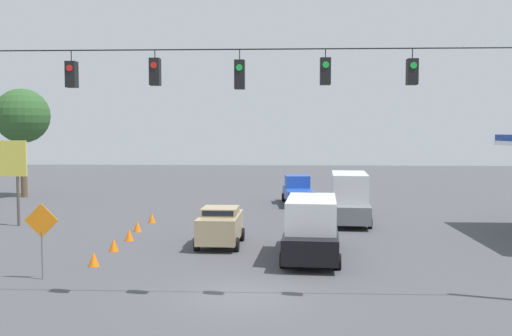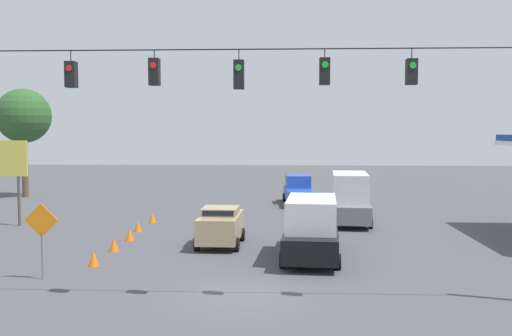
# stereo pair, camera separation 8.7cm
# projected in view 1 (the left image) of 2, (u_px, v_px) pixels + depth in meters

# --- Properties ---
(ground_plane) EXTENTS (140.00, 140.00, 0.00)m
(ground_plane) POSITION_uv_depth(u_px,v_px,m) (242.00, 296.00, 19.07)
(ground_plane) COLOR #47474C
(overhead_signal_span) EXTENTS (22.89, 0.38, 8.68)m
(overhead_signal_span) POSITION_uv_depth(u_px,v_px,m) (239.00, 127.00, 17.90)
(overhead_signal_span) COLOR slate
(overhead_signal_span) RESTS_ON ground_plane
(box_truck_black_crossing_near) EXTENTS (2.79, 6.62, 2.63)m
(box_truck_black_crossing_near) POSITION_uv_depth(u_px,v_px,m) (312.00, 228.00, 24.65)
(box_truck_black_crossing_near) COLOR black
(box_truck_black_crossing_near) RESTS_ON ground_plane
(sedan_tan_withflow_mid) EXTENTS (2.15, 3.96, 1.85)m
(sedan_tan_withflow_mid) POSITION_uv_depth(u_px,v_px,m) (220.00, 226.00, 27.27)
(sedan_tan_withflow_mid) COLOR tan
(sedan_tan_withflow_mid) RESTS_ON ground_plane
(pickup_truck_blue_oncoming_deep) EXTENTS (2.41, 5.65, 2.12)m
(pickup_truck_blue_oncoming_deep) POSITION_uv_depth(u_px,v_px,m) (298.00, 191.00, 42.44)
(pickup_truck_blue_oncoming_deep) COLOR #234CB2
(pickup_truck_blue_oncoming_deep) RESTS_ON ground_plane
(box_truck_grey_oncoming_far) EXTENTS (2.78, 7.06, 2.98)m
(box_truck_grey_oncoming_far) POSITION_uv_depth(u_px,v_px,m) (349.00, 198.00, 34.11)
(box_truck_grey_oncoming_far) COLOR slate
(box_truck_grey_oncoming_far) RESTS_ON ground_plane
(traffic_cone_nearest) EXTENTS (0.44, 0.44, 0.59)m
(traffic_cone_nearest) POSITION_uv_depth(u_px,v_px,m) (94.00, 259.00, 23.19)
(traffic_cone_nearest) COLOR orange
(traffic_cone_nearest) RESTS_ON ground_plane
(traffic_cone_second) EXTENTS (0.44, 0.44, 0.59)m
(traffic_cone_second) POSITION_uv_depth(u_px,v_px,m) (114.00, 245.00, 26.00)
(traffic_cone_second) COLOR orange
(traffic_cone_second) RESTS_ON ground_plane
(traffic_cone_third) EXTENTS (0.44, 0.44, 0.59)m
(traffic_cone_third) POSITION_uv_depth(u_px,v_px,m) (129.00, 235.00, 28.50)
(traffic_cone_third) COLOR orange
(traffic_cone_third) RESTS_ON ground_plane
(traffic_cone_fourth) EXTENTS (0.44, 0.44, 0.59)m
(traffic_cone_fourth) POSITION_uv_depth(u_px,v_px,m) (137.00, 226.00, 31.02)
(traffic_cone_fourth) COLOR orange
(traffic_cone_fourth) RESTS_ON ground_plane
(traffic_cone_fifth) EXTENTS (0.44, 0.44, 0.59)m
(traffic_cone_fifth) POSITION_uv_depth(u_px,v_px,m) (152.00, 218.00, 34.03)
(traffic_cone_fifth) COLOR orange
(traffic_cone_fifth) RESTS_ON ground_plane
(work_zone_sign) EXTENTS (1.27, 0.06, 2.84)m
(work_zone_sign) POSITION_uv_depth(u_px,v_px,m) (42.00, 226.00, 21.03)
(work_zone_sign) COLOR slate
(work_zone_sign) RESTS_ON ground_plane
(tree_horizon_left) EXTENTS (4.44, 4.44, 8.91)m
(tree_horizon_left) POSITION_uv_depth(u_px,v_px,m) (22.00, 117.00, 46.55)
(tree_horizon_left) COLOR brown
(tree_horizon_left) RESTS_ON ground_plane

